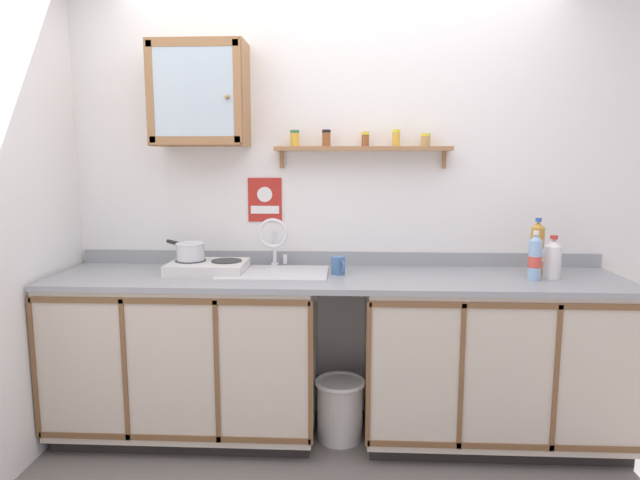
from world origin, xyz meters
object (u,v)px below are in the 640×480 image
warning_sign (265,200)px  bottle_opaque_white_1 (553,260)px  sink (274,276)px  mug (338,265)px  saucepan (190,251)px  wall_cabinet (199,94)px  trash_bin (340,408)px  hot_plate_stove (208,267)px  bottle_juice_amber_0 (537,249)px  bottle_water_blue_2 (535,258)px

warning_sign → bottle_opaque_white_1: bearing=-11.9°
sink → mug: sink is taller
bottle_opaque_white_1 → warning_sign: size_ratio=0.89×
saucepan → warning_sign: size_ratio=1.05×
saucepan → wall_cabinet: size_ratio=0.48×
wall_cabinet → warning_sign: wall_cabinet is taller
warning_sign → trash_bin: warning_sign is taller
hot_plate_stove → trash_bin: size_ratio=1.23×
wall_cabinet → mug: bearing=-11.2°
bottle_juice_amber_0 → bottle_water_blue_2: size_ratio=1.20×
trash_bin → bottle_opaque_white_1: bearing=0.6°
mug → wall_cabinet: wall_cabinet is taller
mug → warning_sign: warning_sign is taller
sink → hot_plate_stove: sink is taller
hot_plate_stove → wall_cabinet: wall_cabinet is taller
warning_sign → saucepan: bearing=-147.8°
saucepan → bottle_juice_amber_0: 1.91m
mug → warning_sign: 0.62m
bottle_juice_amber_0 → wall_cabinet: bearing=177.1°
saucepan → warning_sign: (0.39, 0.24, 0.27)m
wall_cabinet → trash_bin: 1.91m
bottle_water_blue_2 → bottle_juice_amber_0: bearing=68.7°
bottle_water_blue_2 → bottle_opaque_white_1: bearing=20.1°
sink → hot_plate_stove: bearing=179.9°
bottle_opaque_white_1 → mug: bearing=177.3°
warning_sign → mug: bearing=-32.1°
sink → bottle_juice_amber_0: size_ratio=1.91×
bottle_water_blue_2 → wall_cabinet: wall_cabinet is taller
mug → trash_bin: size_ratio=0.32×
bottle_juice_amber_0 → bottle_water_blue_2: 0.17m
sink → saucepan: sink is taller
sink → trash_bin: (0.37, -0.07, -0.73)m
bottle_water_blue_2 → warning_sign: warning_sign is taller
saucepan → trash_bin: size_ratio=0.79×
bottle_opaque_white_1 → trash_bin: 1.40m
sink → hot_plate_stove: size_ratio=1.40×
sink → wall_cabinet: bearing=160.4°
hot_plate_stove → mug: size_ratio=3.83×
bottle_water_blue_2 → mug: size_ratio=2.35×
hot_plate_stove → bottle_opaque_white_1: 1.85m
bottle_juice_amber_0 → sink: bearing=-177.7°
hot_plate_stove → bottle_juice_amber_0: bearing=1.8°
saucepan → trash_bin: (0.84, -0.10, -0.86)m
bottle_juice_amber_0 → bottle_water_blue_2: bearing=-111.3°
bottle_opaque_white_1 → trash_bin: (-1.11, -0.01, -0.84)m
bottle_juice_amber_0 → trash_bin: bottle_juice_amber_0 is taller
sink → bottle_opaque_white_1: size_ratio=2.56×
saucepan → wall_cabinet: wall_cabinet is taller
bottle_opaque_white_1 → mug: bottle_opaque_white_1 is taller
mug → trash_bin: mug is taller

